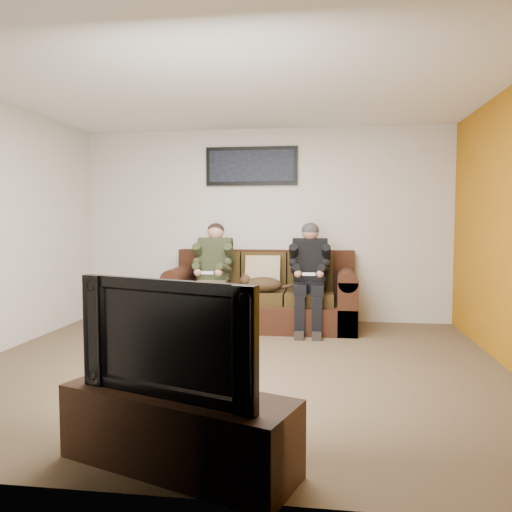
# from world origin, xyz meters

# --- Properties ---
(floor) EXTENTS (5.00, 5.00, 0.00)m
(floor) POSITION_xyz_m (0.00, 0.00, 0.00)
(floor) COLOR brown
(floor) RESTS_ON ground
(ceiling) EXTENTS (5.00, 5.00, 0.00)m
(ceiling) POSITION_xyz_m (0.00, 0.00, 2.60)
(ceiling) COLOR silver
(ceiling) RESTS_ON ground
(wall_back) EXTENTS (5.00, 0.00, 5.00)m
(wall_back) POSITION_xyz_m (0.00, 2.25, 1.30)
(wall_back) COLOR beige
(wall_back) RESTS_ON ground
(wall_front) EXTENTS (5.00, 0.00, 5.00)m
(wall_front) POSITION_xyz_m (0.00, -2.25, 1.30)
(wall_front) COLOR beige
(wall_front) RESTS_ON ground
(sofa) EXTENTS (2.36, 1.02, 0.97)m
(sofa) POSITION_xyz_m (0.03, 1.83, 0.37)
(sofa) COLOR #351A10
(sofa) RESTS_ON ground
(throw_pillow) EXTENTS (0.45, 0.22, 0.45)m
(throw_pillow) POSITION_xyz_m (0.03, 1.88, 0.69)
(throw_pillow) COLOR tan
(throw_pillow) RESTS_ON sofa
(throw_blanket) EXTENTS (0.48, 0.24, 0.09)m
(throw_blanket) POSITION_xyz_m (-0.69, 2.13, 0.97)
(throw_blanket) COLOR tan
(throw_blanket) RESTS_ON sofa
(person_left) EXTENTS (0.51, 0.87, 1.33)m
(person_left) POSITION_xyz_m (-0.58, 1.64, 0.76)
(person_left) COLOR #806A50
(person_left) RESTS_ON sofa
(person_right) EXTENTS (0.51, 0.86, 1.34)m
(person_right) POSITION_xyz_m (0.64, 1.64, 0.76)
(person_right) COLOR black
(person_right) RESTS_ON sofa
(cat) EXTENTS (0.66, 0.26, 0.24)m
(cat) POSITION_xyz_m (0.04, 1.58, 0.57)
(cat) COLOR #4D341E
(cat) RESTS_ON sofa
(framed_poster) EXTENTS (1.25, 0.05, 0.52)m
(framed_poster) POSITION_xyz_m (-0.17, 2.22, 2.10)
(framed_poster) COLOR black
(framed_poster) RESTS_ON wall_back
(tv_stand) EXTENTS (1.41, 0.86, 0.42)m
(tv_stand) POSITION_xyz_m (0.02, -1.95, 0.21)
(tv_stand) COLOR #311C10
(tv_stand) RESTS_ON ground
(television) EXTENTS (1.08, 0.50, 0.63)m
(television) POSITION_xyz_m (0.02, -1.95, 0.74)
(television) COLOR black
(television) RESTS_ON tv_stand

